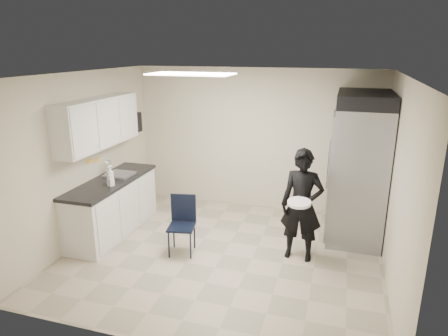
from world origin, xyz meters
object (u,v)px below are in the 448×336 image
(lower_counter, at_px, (113,208))
(folding_chair, at_px, (181,227))
(commercial_fridge, at_px, (358,173))
(man_tuxedo, at_px, (302,205))

(lower_counter, xyz_separation_m, folding_chair, (1.35, -0.34, -0.01))
(lower_counter, height_order, folding_chair, lower_counter)
(commercial_fridge, xyz_separation_m, man_tuxedo, (-0.75, -1.03, -0.24))
(lower_counter, height_order, commercial_fridge, commercial_fridge)
(lower_counter, bearing_deg, commercial_fridge, 15.88)
(man_tuxedo, bearing_deg, commercial_fridge, 57.19)
(folding_chair, bearing_deg, commercial_fridge, 19.47)
(commercial_fridge, bearing_deg, lower_counter, -164.12)
(folding_chair, distance_m, man_tuxedo, 1.76)
(man_tuxedo, bearing_deg, folding_chair, -163.87)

